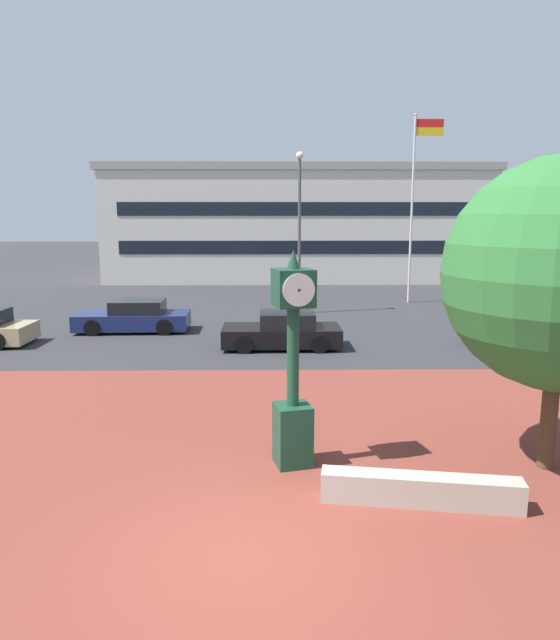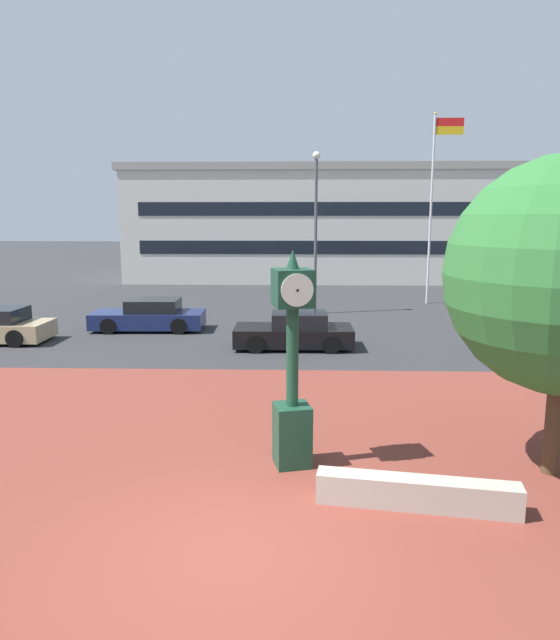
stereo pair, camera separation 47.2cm
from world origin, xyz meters
name	(u,v)px [view 1 (the left image)]	position (x,y,z in m)	size (l,w,h in m)	color
ground_plane	(244,554)	(0.00, 0.00, 0.00)	(200.00, 200.00, 0.00)	#2D2D30
plaza_brick_paving	(251,466)	(0.00, 2.79, 0.00)	(44.00, 13.58, 0.01)	brown
planter_wall	(420,490)	(2.79, 1.33, 0.25)	(3.20, 0.40, 0.50)	#ADA393
street_clock	(293,372)	(0.77, 2.90, 1.79)	(0.81, 0.85, 4.03)	#19422D
car_street_near	(530,331)	(9.63, 12.65, 0.57)	(4.33, 2.13, 1.28)	navy
car_street_mid	(283,332)	(0.77, 12.62, 0.57)	(4.19, 1.97, 1.28)	black
car_street_distant	(134,317)	(-5.21, 15.64, 0.57)	(4.56, 2.02, 1.28)	navy
flagpole_primary	(415,197)	(7.93, 23.37, 5.63)	(1.54, 0.14, 9.82)	silver
civic_building	(295,223)	(2.21, 37.51, 4.08)	(27.42, 12.44, 8.15)	beige
street_lamp_post	(299,218)	(1.69, 19.89, 4.54)	(0.36, 0.36, 7.54)	#4C4C51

